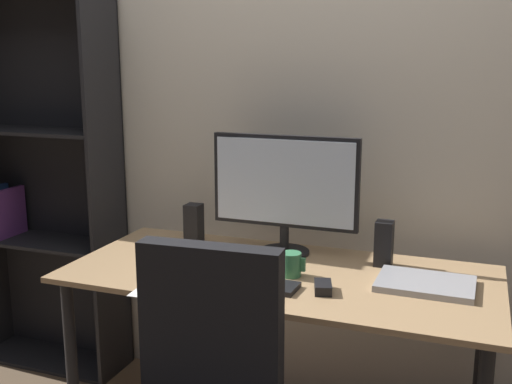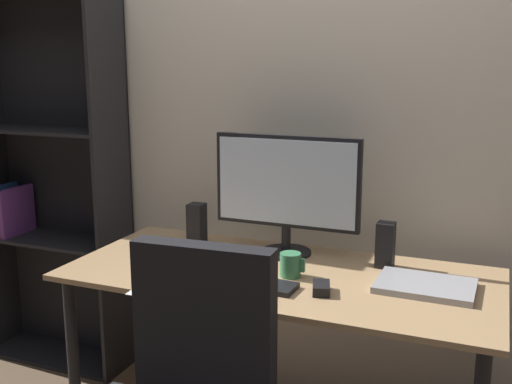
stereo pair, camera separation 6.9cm
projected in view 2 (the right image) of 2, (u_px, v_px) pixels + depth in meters
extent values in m
cube|color=beige|center=(323.00, 107.00, 2.55)|extent=(6.40, 0.10, 2.60)
cube|color=tan|center=(279.00, 274.00, 2.19)|extent=(1.55, 0.70, 0.02)
cylinder|color=black|center=(74.00, 368.00, 2.27)|extent=(0.04, 0.04, 0.72)
cylinder|color=black|center=(156.00, 310.00, 2.80)|extent=(0.04, 0.04, 0.72)
cylinder|color=black|center=(483.00, 368.00, 2.27)|extent=(0.04, 0.04, 0.72)
cylinder|color=black|center=(286.00, 252.00, 2.40)|extent=(0.20, 0.20, 0.01)
cylinder|color=black|center=(286.00, 239.00, 2.39)|extent=(0.04, 0.04, 0.10)
cube|color=black|center=(287.00, 182.00, 2.34)|extent=(0.58, 0.03, 0.36)
cube|color=silver|center=(285.00, 182.00, 2.33)|extent=(0.55, 0.01, 0.33)
cube|color=black|center=(254.00, 284.00, 2.05)|extent=(0.29, 0.12, 0.02)
cube|color=black|center=(321.00, 288.00, 1.99)|extent=(0.08, 0.11, 0.03)
cylinder|color=#387F51|center=(290.00, 265.00, 2.14)|extent=(0.07, 0.07, 0.09)
cube|color=#387F51|center=(303.00, 265.00, 2.12)|extent=(0.02, 0.01, 0.05)
cube|color=#99999E|center=(425.00, 286.00, 2.03)|extent=(0.32, 0.24, 0.02)
cube|color=black|center=(197.00, 224.00, 2.52)|extent=(0.06, 0.07, 0.17)
cube|color=black|center=(385.00, 245.00, 2.23)|extent=(0.06, 0.07, 0.17)
cube|color=white|center=(174.00, 283.00, 2.08)|extent=(0.23, 0.31, 0.00)
cube|color=black|center=(204.00, 335.00, 1.66)|extent=(0.40, 0.10, 0.52)
cube|color=black|center=(113.00, 192.00, 2.78)|extent=(0.02, 0.28, 1.79)
cube|color=black|center=(67.00, 181.00, 3.04)|extent=(0.77, 0.01, 1.79)
cube|color=black|center=(61.00, 355.00, 3.11)|extent=(0.73, 0.26, 0.02)
cube|color=black|center=(52.00, 239.00, 2.98)|extent=(0.73, 0.26, 0.02)
cube|color=black|center=(44.00, 130.00, 2.87)|extent=(0.73, 0.26, 0.02)
cube|color=#28478C|center=(2.00, 209.00, 3.05)|extent=(0.02, 0.22, 0.24)
cube|color=#337242|center=(7.00, 214.00, 3.05)|extent=(0.03, 0.22, 0.20)
cube|color=gold|center=(13.00, 214.00, 3.03)|extent=(0.03, 0.22, 0.20)
cube|color=#723884|center=(17.00, 211.00, 3.02)|extent=(0.02, 0.22, 0.24)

